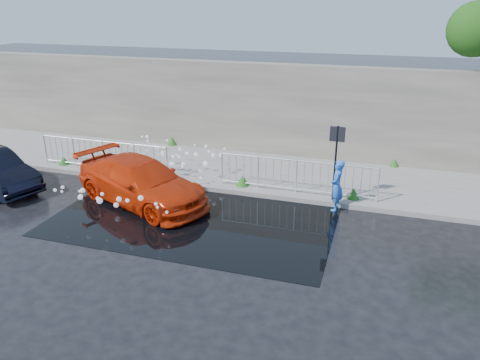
{
  "coord_description": "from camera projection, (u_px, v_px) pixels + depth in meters",
  "views": [
    {
      "loc": [
        5.46,
        -10.37,
        5.99
      ],
      "look_at": [
        1.62,
        1.77,
        1.0
      ],
      "focal_mm": 35.0,
      "sensor_mm": 36.0,
      "label": 1
    }
  ],
  "objects": [
    {
      "name": "red_car",
      "position": [
        141.0,
        182.0,
        14.39
      ],
      "size": [
        5.1,
        3.54,
        1.37
      ],
      "primitive_type": "imported",
      "rotation": [
        0.0,
        0.0,
        1.19
      ],
      "color": "red",
      "rests_on": "ground"
    },
    {
      "name": "railing_left",
      "position": [
        104.0,
        154.0,
        16.75
      ],
      "size": [
        5.05,
        0.05,
        1.1
      ],
      "color": "silver",
      "rests_on": "pavement"
    },
    {
      "name": "water_spray",
      "position": [
        153.0,
        171.0,
        15.29
      ],
      "size": [
        3.54,
        5.65,
        1.11
      ],
      "color": "white",
      "rests_on": "ground"
    },
    {
      "name": "person",
      "position": [
        337.0,
        186.0,
        13.84
      ],
      "size": [
        0.39,
        0.58,
        1.57
      ],
      "primitive_type": "imported",
      "rotation": [
        0.0,
        0.0,
        -1.6
      ],
      "color": "blue",
      "rests_on": "ground"
    },
    {
      "name": "retaining_wall",
      "position": [
        242.0,
        107.0,
        18.62
      ],
      "size": [
        30.0,
        0.6,
        3.5
      ],
      "primitive_type": "cube",
      "color": "#575149",
      "rests_on": "pavement"
    },
    {
      "name": "sign_post",
      "position": [
        336.0,
        151.0,
        13.87
      ],
      "size": [
        0.45,
        0.06,
        2.5
      ],
      "color": "black",
      "rests_on": "ground"
    },
    {
      "name": "ground",
      "position": [
        165.0,
        229.0,
        12.92
      ],
      "size": [
        90.0,
        90.0,
        0.0
      ],
      "primitive_type": "plane",
      "color": "black",
      "rests_on": "ground"
    },
    {
      "name": "railing_right",
      "position": [
        296.0,
        175.0,
        14.78
      ],
      "size": [
        5.05,
        0.05,
        1.1
      ],
      "color": "silver",
      "rests_on": "pavement"
    },
    {
      "name": "puddle",
      "position": [
        195.0,
        217.0,
        13.66
      ],
      "size": [
        8.0,
        5.0,
        0.01
      ],
      "primitive_type": "cube",
      "color": "black",
      "rests_on": "ground"
    },
    {
      "name": "curb",
      "position": [
        205.0,
        188.0,
        15.55
      ],
      "size": [
        30.0,
        0.25,
        0.16
      ],
      "primitive_type": "cube",
      "color": "slate",
      "rests_on": "ground"
    },
    {
      "name": "pavement",
      "position": [
        224.0,
        168.0,
        17.33
      ],
      "size": [
        30.0,
        4.0,
        0.15
      ],
      "primitive_type": "cube",
      "color": "slate",
      "rests_on": "ground"
    },
    {
      "name": "weeds",
      "position": [
        218.0,
        166.0,
        16.8
      ],
      "size": [
        12.17,
        3.93,
        0.35
      ],
      "color": "#134A17",
      "rests_on": "pavement"
    }
  ]
}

